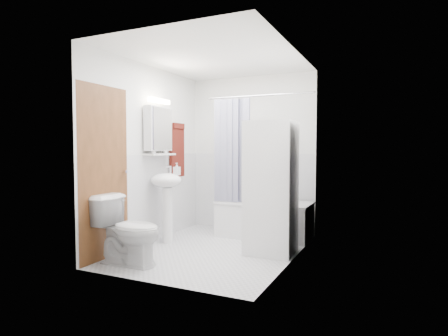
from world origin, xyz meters
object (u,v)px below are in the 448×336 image
at_px(sink, 167,191).
at_px(washer_dryer, 271,188).
at_px(toilet, 129,231).
at_px(bathtub, 264,218).

bearing_deg(sink, washer_dryer, 5.09).
bearing_deg(toilet, bathtub, -28.20).
relative_size(washer_dryer, toilet, 2.11).
bearing_deg(toilet, washer_dryer, -50.21).
bearing_deg(bathtub, toilet, -117.25).
relative_size(sink, washer_dryer, 0.65).
bearing_deg(bathtub, sink, -141.77).
bearing_deg(sink, bathtub, 38.23).
relative_size(bathtub, sink, 1.29).
xyz_separation_m(washer_dryer, toilet, (-1.28, -1.10, -0.43)).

